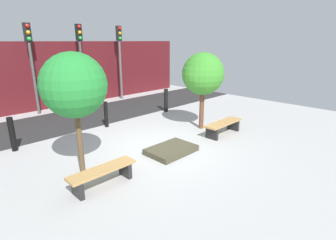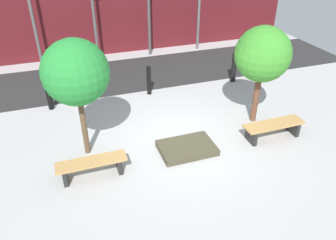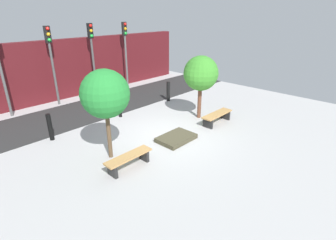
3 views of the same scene
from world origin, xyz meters
name	(u,v)px [view 1 (image 1 of 3)]	position (x,y,z in m)	size (l,w,h in m)	color
ground_plane	(160,148)	(0.00, 0.00, 0.00)	(18.00, 18.00, 0.00)	#AAAAAA
road_strip	(83,117)	(0.00, 4.92, 0.01)	(18.00, 3.28, 0.01)	#292929
building_facade	(52,75)	(0.00, 7.76, 1.60)	(16.20, 0.50, 3.21)	#511419
bench_left	(103,173)	(-2.47, -0.69, 0.32)	(1.62, 0.42, 0.44)	black
bench_right	(223,126)	(2.47, -0.69, 0.33)	(1.71, 0.47, 0.46)	black
planter_bed	(171,150)	(0.00, -0.49, 0.08)	(1.43, 0.99, 0.17)	#433F2D
tree_behind_left_bench	(74,86)	(-2.47, 0.30, 2.22)	(1.55, 1.55, 3.01)	brown
tree_behind_right_bench	(203,74)	(2.47, 0.30, 2.06)	(1.53, 1.53, 2.85)	brown
bollard_far_left	(12,134)	(-3.27, 3.03, 0.53)	(0.17, 0.17, 1.06)	black
bollard_left	(106,114)	(0.00, 3.03, 0.50)	(0.15, 0.15, 1.00)	black
bollard_center	(166,100)	(3.27, 3.03, 0.54)	(0.20, 0.20, 1.08)	black
traffic_light_mid_west	(30,53)	(-1.16, 6.85, 2.72)	(0.28, 0.27, 3.96)	#4D4D4D
traffic_light_mid_east	(81,51)	(1.16, 6.85, 2.75)	(0.28, 0.27, 4.00)	#4A4A4A
traffic_light_east	(120,50)	(3.48, 6.85, 2.75)	(0.28, 0.27, 4.00)	#5A5A5A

